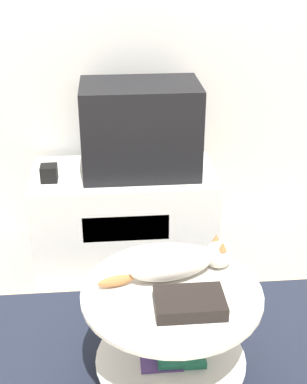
% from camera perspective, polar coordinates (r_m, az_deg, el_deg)
% --- Properties ---
extents(wall_back, '(8.00, 0.05, 2.60)m').
position_cam_1_polar(wall_back, '(3.12, -2.12, 17.77)').
color(wall_back, silver).
rests_on(wall_back, ground_plane).
extents(tv_stand, '(1.03, 0.52, 0.54)m').
position_cam_1_polar(tv_stand, '(3.12, -3.12, -2.36)').
color(tv_stand, silver).
rests_on(tv_stand, ground_plane).
extents(tv, '(0.63, 0.40, 0.50)m').
position_cam_1_polar(tv, '(2.92, -1.39, 6.75)').
color(tv, black).
rests_on(tv, tv_stand).
extents(speaker, '(0.09, 0.09, 0.09)m').
position_cam_1_polar(speaker, '(2.93, -11.08, 1.98)').
color(speaker, black).
rests_on(speaker, tv_stand).
extents(coffee_table, '(0.72, 0.72, 0.47)m').
position_cam_1_polar(coffee_table, '(2.25, 1.94, -14.07)').
color(coffee_table, '#B2B2B7').
rests_on(coffee_table, rug).
extents(dvd_box, '(0.26, 0.18, 0.05)m').
position_cam_1_polar(dvd_box, '(2.04, 3.88, -11.72)').
color(dvd_box, black).
rests_on(dvd_box, coffee_table).
extents(cat, '(0.57, 0.25, 0.14)m').
position_cam_1_polar(cat, '(2.20, 2.62, -7.44)').
color(cat, silver).
rests_on(cat, coffee_table).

